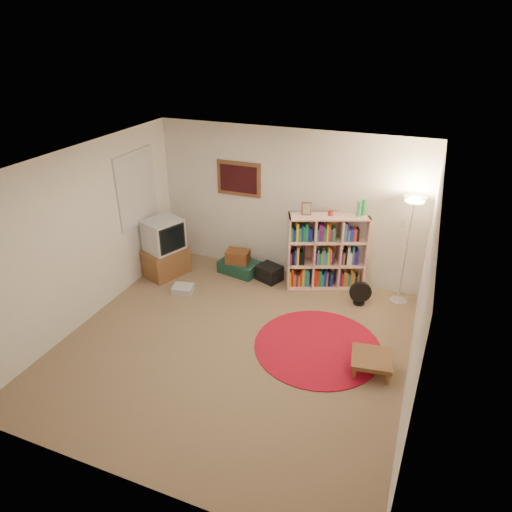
{
  "coord_description": "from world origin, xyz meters",
  "views": [
    {
      "loc": [
        2.11,
        -4.52,
        3.9
      ],
      "look_at": [
        0.1,
        0.6,
        1.1
      ],
      "focal_mm": 32.0,
      "sensor_mm": 36.0,
      "label": 1
    }
  ],
  "objects_px": {
    "tv_stand": "(165,249)",
    "suitcase": "(239,267)",
    "side_table": "(372,359)",
    "floor_lamp": "(412,216)",
    "floor_fan": "(360,293)",
    "bookshelf": "(325,253)"
  },
  "relations": [
    {
      "from": "floor_lamp",
      "to": "suitcase",
      "type": "bearing_deg",
      "value": -178.98
    },
    {
      "from": "tv_stand",
      "to": "suitcase",
      "type": "distance_m",
      "value": 1.32
    },
    {
      "from": "tv_stand",
      "to": "floor_lamp",
      "type": "bearing_deg",
      "value": 29.55
    },
    {
      "from": "bookshelf",
      "to": "floor_lamp",
      "type": "relative_size",
      "value": 0.86
    },
    {
      "from": "side_table",
      "to": "floor_fan",
      "type": "bearing_deg",
      "value": 105.18
    },
    {
      "from": "floor_fan",
      "to": "suitcase",
      "type": "distance_m",
      "value": 2.16
    },
    {
      "from": "suitcase",
      "to": "side_table",
      "type": "relative_size",
      "value": 1.32
    },
    {
      "from": "tv_stand",
      "to": "side_table",
      "type": "distance_m",
      "value": 3.91
    },
    {
      "from": "floor_fan",
      "to": "suitcase",
      "type": "xyz_separation_m",
      "value": [
        -2.15,
        0.25,
        -0.09
      ]
    },
    {
      "from": "floor_lamp",
      "to": "side_table",
      "type": "height_order",
      "value": "floor_lamp"
    },
    {
      "from": "side_table",
      "to": "floor_lamp",
      "type": "bearing_deg",
      "value": 85.03
    },
    {
      "from": "tv_stand",
      "to": "side_table",
      "type": "relative_size",
      "value": 1.84
    },
    {
      "from": "floor_lamp",
      "to": "tv_stand",
      "type": "xyz_separation_m",
      "value": [
        -3.86,
        -0.56,
        -0.95
      ]
    },
    {
      "from": "tv_stand",
      "to": "side_table",
      "type": "bearing_deg",
      "value": 2.78
    },
    {
      "from": "tv_stand",
      "to": "suitcase",
      "type": "height_order",
      "value": "tv_stand"
    },
    {
      "from": "bookshelf",
      "to": "floor_lamp",
      "type": "height_order",
      "value": "floor_lamp"
    },
    {
      "from": "tv_stand",
      "to": "suitcase",
      "type": "bearing_deg",
      "value": 45.42
    },
    {
      "from": "bookshelf",
      "to": "floor_fan",
      "type": "distance_m",
      "value": 0.87
    },
    {
      "from": "suitcase",
      "to": "side_table",
      "type": "distance_m",
      "value": 3.1
    },
    {
      "from": "suitcase",
      "to": "side_table",
      "type": "bearing_deg",
      "value": -24.21
    },
    {
      "from": "floor_lamp",
      "to": "suitcase",
      "type": "xyz_separation_m",
      "value": [
        -2.71,
        -0.05,
        -1.34
      ]
    },
    {
      "from": "floor_fan",
      "to": "suitcase",
      "type": "bearing_deg",
      "value": 153.92
    }
  ]
}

